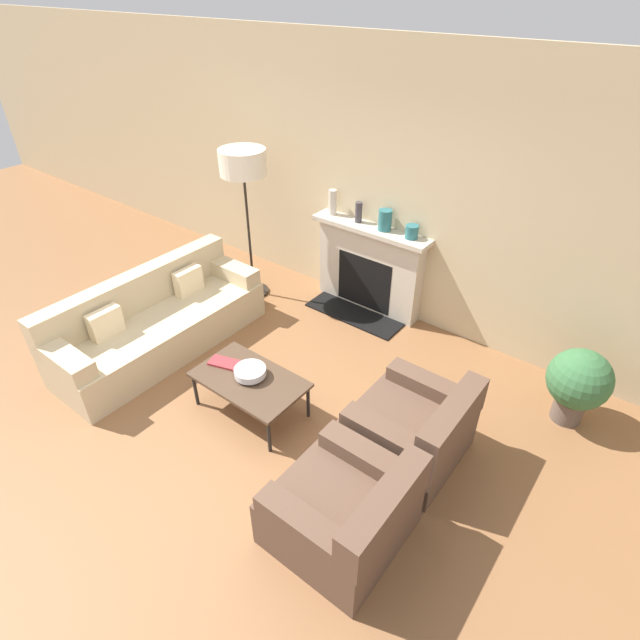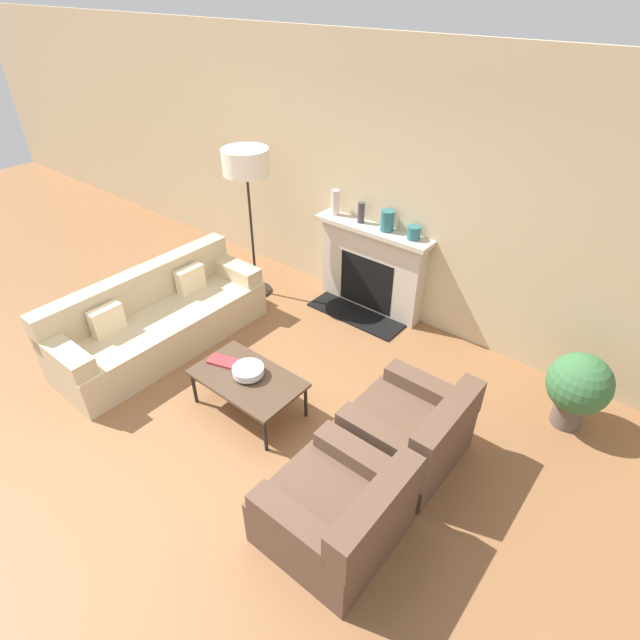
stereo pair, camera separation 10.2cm
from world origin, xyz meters
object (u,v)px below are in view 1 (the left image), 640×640
floor_lamp (243,171)px  mantel_vase_center_left (359,212)px  coffee_table (249,381)px  potted_plant (578,382)px  armchair_near (344,511)px  book (225,363)px  mantel_vase_left (333,202)px  fireplace (369,269)px  mantel_vase_center_right (385,220)px  bowl (250,372)px  armchair_far (412,429)px  mantel_vase_right (412,232)px  couch (158,323)px

floor_lamp → mantel_vase_center_left: floor_lamp is taller
coffee_table → potted_plant: bearing=35.7°
armchair_near → floor_lamp: (-2.84, 2.02, 1.27)m
book → mantel_vase_left: 2.30m
fireplace → mantel_vase_center_right: 0.66m
bowl → book: 0.31m
armchair_near → floor_lamp: 3.70m
coffee_table → mantel_vase_left: bearing=107.8°
mantel_vase_center_left → floor_lamp: bearing=-150.6°
armchair_near → mantel_vase_center_right: mantel_vase_center_right is taller
fireplace → armchair_far: 2.29m
coffee_table → fireplace: bearing=93.9°
book → potted_plant: bearing=14.3°
mantel_vase_center_left → mantel_vase_center_right: size_ratio=1.02×
fireplace → potted_plant: fireplace is taller
armchair_near → bowl: (-1.40, 0.53, 0.16)m
mantel_vase_center_left → mantel_vase_right: mantel_vase_center_left is taller
armchair_near → mantel_vase_center_left: size_ratio=3.79×
book → floor_lamp: floor_lamp is taller
fireplace → mantel_vase_left: (-0.54, 0.02, 0.67)m
mantel_vase_right → armchair_near: bearing=-68.4°
coffee_table → mantel_vase_center_right: size_ratio=4.41×
armchair_far → mantel_vase_left: bearing=-129.1°
couch → mantel_vase_right: mantel_vase_right is taller
mantel_vase_center_left → mantel_vase_center_right: 0.34m
coffee_table → mantel_vase_left: (-0.69, 2.14, 0.82)m
mantel_vase_center_left → mantel_vase_right: bearing=0.0°
mantel_vase_center_right → floor_lamp: bearing=-156.7°
book → mantel_vase_center_left: bearing=72.4°
armchair_far → couch: bearing=-83.2°
mantel_vase_right → armchair_far: bearing=-58.2°
bowl → potted_plant: potted_plant is taller
mantel_vase_center_right → mantel_vase_right: bearing=0.0°
armchair_near → couch: bearing=-102.1°
mantel_vase_center_right → potted_plant: bearing=-11.7°
mantel_vase_center_right → mantel_vase_right: 0.33m
fireplace → coffee_table: bearing=-86.1°
potted_plant → armchair_far: bearing=-127.1°
bowl → mantel_vase_right: (0.35, 2.12, 0.67)m
bowl → potted_plant: size_ratio=0.38×
bowl → mantel_vase_center_right: size_ratio=1.25×
couch → mantel_vase_center_left: mantel_vase_center_left is taller
armchair_near → armchair_far: (0.00, 0.95, 0.00)m
coffee_table → potted_plant: (2.31, 1.66, 0.08)m
armchair_far → bowl: size_ratio=3.09×
mantel_vase_right → potted_plant: size_ratio=0.19×
fireplace → coffee_table: size_ratio=1.43×
couch → mantel_vase_right: 2.83m
fireplace → floor_lamp: size_ratio=0.80×
bowl → floor_lamp: (-1.43, 1.49, 1.11)m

